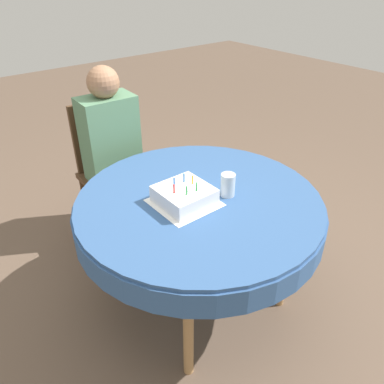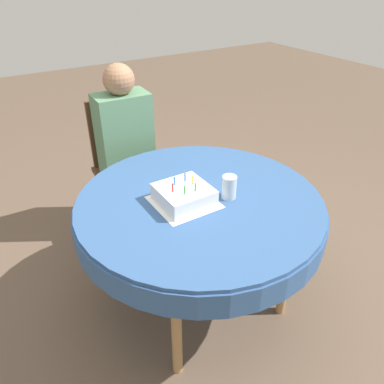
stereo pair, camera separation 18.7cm
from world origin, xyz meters
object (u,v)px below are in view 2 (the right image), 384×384
(person, at_px, (126,139))
(chair, at_px, (124,162))
(birthday_cake, at_px, (184,195))
(drinking_glass, at_px, (229,187))

(person, bearing_deg, chair, 90.00)
(birthday_cake, xyz_separation_m, drinking_glass, (0.22, -0.08, 0.02))
(chair, distance_m, person, 0.24)
(chair, distance_m, birthday_cake, 0.98)
(person, xyz_separation_m, birthday_cake, (-0.06, -0.85, 0.03))
(person, relative_size, birthday_cake, 4.94)
(person, relative_size, drinking_glass, 10.04)
(chair, relative_size, person, 0.78)
(person, bearing_deg, drinking_glass, -77.50)
(birthday_cake, distance_m, drinking_glass, 0.23)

